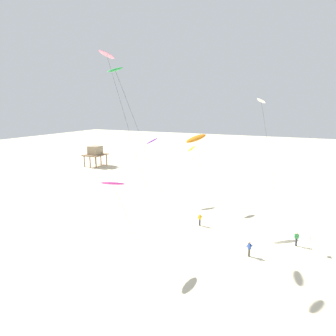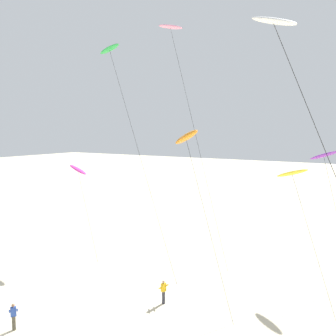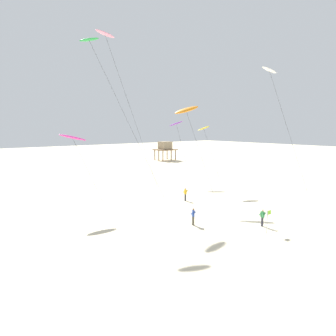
# 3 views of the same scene
# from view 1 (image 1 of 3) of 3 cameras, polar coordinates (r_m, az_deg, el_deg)

# --- Properties ---
(ground_plane) EXTENTS (260.00, 260.00, 0.00)m
(ground_plane) POSITION_cam_1_polar(r_m,az_deg,el_deg) (39.45, 19.36, -13.02)
(ground_plane) COLOR beige
(kite_pink) EXTENTS (8.55, 2.69, 22.36)m
(kite_pink) POSITION_cam_1_polar(r_m,az_deg,el_deg) (39.75, -11.10, 19.49)
(kite_pink) COLOR pink
(kite_pink) RESTS_ON ground
(kite_magenta) EXTENTS (4.79, 1.82, 8.83)m
(kite_magenta) POSITION_cam_1_polar(r_m,az_deg,el_deg) (31.32, -10.04, -2.88)
(kite_magenta) COLOR #D8339E
(kite_magenta) RESTS_ON ground
(kite_orange) EXTENTS (5.71, 2.68, 12.45)m
(kite_orange) POSITION_cam_1_polar(r_m,az_deg,el_deg) (41.20, 5.19, 5.42)
(kite_orange) COLOR orange
(kite_orange) RESTS_ON ground
(kite_green) EXTENTS (10.06, 3.20, 20.02)m
(kite_green) POSITION_cam_1_polar(r_m,az_deg,el_deg) (33.84, -9.49, 17.00)
(kite_green) COLOR green
(kite_green) RESTS_ON ground
(kite_white) EXTENTS (8.56, 2.98, 17.02)m
(kite_white) POSITION_cam_1_polar(r_m,az_deg,el_deg) (46.86, 16.86, 11.48)
(kite_white) COLOR white
(kite_white) RESTS_ON ground
(kite_purple) EXTENTS (3.98, 1.57, 10.61)m
(kite_purple) POSITION_cam_1_polar(r_m,az_deg,el_deg) (52.22, -2.92, 4.91)
(kite_purple) COLOR purple
(kite_purple) RESTS_ON ground
(kite_yellow) EXTENTS (4.45, 1.53, 9.74)m
(kite_yellow) POSITION_cam_1_polar(r_m,az_deg,el_deg) (48.55, 4.35, 3.47)
(kite_yellow) COLOR yellow
(kite_yellow) RESTS_ON ground
(kite_flyer_nearest) EXTENTS (0.63, 0.65, 1.67)m
(kite_flyer_nearest) POSITION_cam_1_polar(r_m,az_deg,el_deg) (42.31, 5.88, -9.39)
(kite_flyer_nearest) COLOR #33333D
(kite_flyer_nearest) RESTS_ON ground
(kite_flyer_middle) EXTENTS (0.72, 0.72, 1.67)m
(kite_flyer_middle) POSITION_cam_1_polar(r_m,az_deg,el_deg) (35.24, 14.76, -14.19)
(kite_flyer_middle) COLOR #4C4738
(kite_flyer_middle) RESTS_ON ground
(kite_flyer_furthest) EXTENTS (0.52, 0.55, 1.67)m
(kite_flyer_furthest) POSITION_cam_1_polar(r_m,az_deg,el_deg) (39.34, 22.59, -11.92)
(kite_flyer_furthest) COLOR #33333D
(kite_flyer_furthest) RESTS_ON ground
(stilt_house) EXTENTS (5.64, 4.78, 5.32)m
(stilt_house) POSITION_cam_1_polar(r_m,az_deg,el_deg) (84.11, -13.27, 2.92)
(stilt_house) COLOR #846647
(stilt_house) RESTS_ON ground
(marker_flag) EXTENTS (0.56, 0.05, 2.10)m
(marker_flag) POSITION_cam_1_polar(r_m,az_deg,el_deg) (37.92, 24.76, -12.02)
(marker_flag) COLOR gray
(marker_flag) RESTS_ON ground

